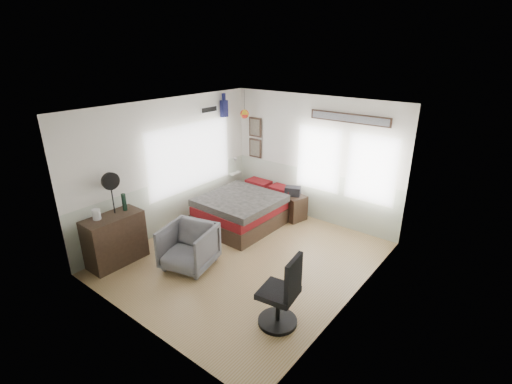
% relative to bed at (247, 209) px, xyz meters
% --- Properties ---
extents(ground_plane, '(4.00, 4.50, 0.01)m').
position_rel_bed_xyz_m(ground_plane, '(0.94, -1.14, -0.33)').
color(ground_plane, olive).
extents(room_shell, '(4.02, 4.52, 2.71)m').
position_rel_bed_xyz_m(room_shell, '(0.86, -0.95, 1.29)').
color(room_shell, silver).
rests_on(room_shell, ground_plane).
extents(wall_decor, '(3.55, 1.32, 1.44)m').
position_rel_bed_xyz_m(wall_decor, '(-0.17, 0.82, 1.78)').
color(wall_decor, '#36251B').
rests_on(wall_decor, room_shell).
extents(bed, '(1.53, 2.09, 0.66)m').
position_rel_bed_xyz_m(bed, '(0.00, 0.00, 0.00)').
color(bed, black).
rests_on(bed, ground_plane).
extents(dresser, '(0.48, 1.00, 0.90)m').
position_rel_bed_xyz_m(dresser, '(-0.80, -2.66, 0.13)').
color(dresser, black).
rests_on(dresser, ground_plane).
extents(armchair, '(1.01, 1.03, 0.77)m').
position_rel_bed_xyz_m(armchair, '(0.32, -1.96, 0.06)').
color(armchair, '#5A5A5A').
rests_on(armchair, ground_plane).
extents(nightstand, '(0.64, 0.56, 0.55)m').
position_rel_bed_xyz_m(nightstand, '(0.66, 0.79, -0.05)').
color(nightstand, black).
rests_on(nightstand, ground_plane).
extents(task_chair, '(0.55, 0.55, 1.10)m').
position_rel_bed_xyz_m(task_chair, '(2.42, -2.17, 0.12)').
color(task_chair, black).
rests_on(task_chair, ground_plane).
extents(kettle, '(0.16, 0.13, 0.18)m').
position_rel_bed_xyz_m(kettle, '(-0.88, -2.87, 0.67)').
color(kettle, silver).
rests_on(kettle, dresser).
extents(bottle, '(0.08, 0.08, 0.31)m').
position_rel_bed_xyz_m(bottle, '(-0.84, -2.37, 0.73)').
color(bottle, black).
rests_on(bottle, dresser).
extents(stand_fan, '(0.11, 0.31, 0.75)m').
position_rel_bed_xyz_m(stand_fan, '(-0.86, -2.55, 1.16)').
color(stand_fan, black).
rests_on(stand_fan, dresser).
extents(black_bag, '(0.39, 0.33, 0.19)m').
position_rel_bed_xyz_m(black_bag, '(0.66, 0.79, 0.33)').
color(black_bag, black).
rests_on(black_bag, nightstand).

